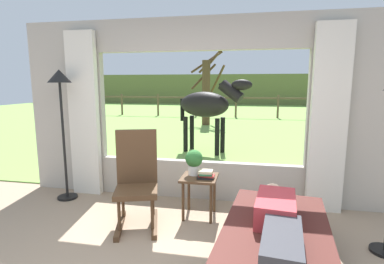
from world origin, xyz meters
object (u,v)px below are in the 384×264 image
at_px(recliner_sofa, 275,248).
at_px(reclining_person, 277,219).
at_px(horse, 207,105).
at_px(side_table, 199,184).
at_px(pasture_tree, 207,89).
at_px(rocking_chair, 137,179).
at_px(potted_plant, 194,161).
at_px(floor_lamp_left, 61,96).
at_px(book_stack, 206,175).

relative_size(recliner_sofa, reclining_person, 1.25).
relative_size(recliner_sofa, horse, 0.99).
distance_m(side_table, pasture_tree, 8.50).
bearing_deg(horse, rocking_chair, 13.39).
xyz_separation_m(potted_plant, pasture_tree, (-1.07, 8.30, 0.76)).
height_order(potted_plant, floor_lamp_left, floor_lamp_left).
height_order(potted_plant, pasture_tree, pasture_tree).
distance_m(recliner_sofa, floor_lamp_left, 3.34).
relative_size(recliner_sofa, floor_lamp_left, 0.97).
xyz_separation_m(reclining_person, floor_lamp_left, (-2.85, 1.24, 0.97)).
xyz_separation_m(recliner_sofa, horse, (-1.26, 4.43, 0.94)).
xyz_separation_m(rocking_chair, pasture_tree, (-0.46, 8.68, 0.92)).
bearing_deg(floor_lamp_left, side_table, -6.16).
height_order(side_table, book_stack, book_stack).
bearing_deg(pasture_tree, side_table, -82.15).
bearing_deg(recliner_sofa, side_table, 137.62).
height_order(reclining_person, horse, horse).
relative_size(book_stack, floor_lamp_left, 0.12).
xyz_separation_m(floor_lamp_left, pasture_tree, (0.85, 8.14, -0.03)).
xyz_separation_m(side_table, pasture_tree, (-1.15, 8.36, 1.03)).
distance_m(reclining_person, horse, 4.70).
distance_m(rocking_chair, book_stack, 0.82).
relative_size(book_stack, pasture_tree, 0.07).
height_order(horse, pasture_tree, pasture_tree).
distance_m(book_stack, floor_lamp_left, 2.30).
bearing_deg(side_table, recliner_sofa, -48.84).
height_order(rocking_chair, side_table, rocking_chair).
bearing_deg(side_table, potted_plant, 143.13).
distance_m(potted_plant, floor_lamp_left, 2.08).
height_order(potted_plant, book_stack, potted_plant).
height_order(recliner_sofa, book_stack, book_stack).
bearing_deg(pasture_tree, reclining_person, -77.95).
bearing_deg(side_table, horse, 96.78).
xyz_separation_m(potted_plant, floor_lamp_left, (-1.92, 0.16, 0.79)).
distance_m(side_table, horse, 3.56).
bearing_deg(recliner_sofa, floor_lamp_left, 163.79).
relative_size(floor_lamp_left, horse, 1.02).
xyz_separation_m(rocking_chair, horse, (0.28, 3.78, 0.61)).
relative_size(side_table, horse, 0.29).
xyz_separation_m(horse, pasture_tree, (-0.74, 4.90, 0.31)).
height_order(potted_plant, horse, horse).
bearing_deg(recliner_sofa, potted_plant, 138.47).
bearing_deg(horse, recliner_sofa, 33.55).
relative_size(potted_plant, floor_lamp_left, 0.17).
height_order(reclining_person, potted_plant, potted_plant).
distance_m(recliner_sofa, potted_plant, 1.47).
bearing_deg(recliner_sofa, rocking_chair, 163.67).
bearing_deg(side_table, floor_lamp_left, 173.84).
bearing_deg(pasture_tree, floor_lamp_left, -95.93).
bearing_deg(book_stack, reclining_person, -51.62).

